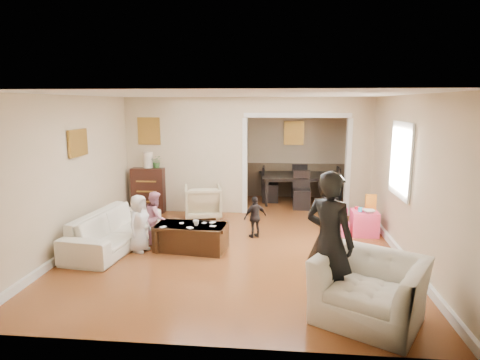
# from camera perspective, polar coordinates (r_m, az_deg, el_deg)

# --- Properties ---
(floor) EXTENTS (7.00, 7.00, 0.00)m
(floor) POSITION_cam_1_polar(r_m,az_deg,el_deg) (7.69, -0.14, -7.99)
(floor) COLOR brown
(floor) RESTS_ON ground
(partition_left) EXTENTS (2.75, 0.18, 2.60)m
(partition_left) POSITION_cam_1_polar(r_m,az_deg,el_deg) (9.36, -7.49, 3.48)
(partition_left) COLOR beige
(partition_left) RESTS_ON ground
(partition_right) EXTENTS (0.55, 0.18, 2.60)m
(partition_right) POSITION_cam_1_polar(r_m,az_deg,el_deg) (9.29, 16.37, 3.08)
(partition_right) COLOR beige
(partition_right) RESTS_ON ground
(partition_header) EXTENTS (2.22, 0.18, 0.35)m
(partition_header) POSITION_cam_1_polar(r_m,az_deg,el_deg) (9.05, 8.05, 10.36)
(partition_header) COLOR beige
(partition_header) RESTS_ON partition_right
(window_pane) EXTENTS (0.03, 0.95, 1.10)m
(window_pane) POSITION_cam_1_polar(r_m,az_deg,el_deg) (7.20, 21.72, 2.64)
(window_pane) COLOR white
(window_pane) RESTS_ON ground
(framed_art_partition) EXTENTS (0.45, 0.03, 0.55)m
(framed_art_partition) POSITION_cam_1_polar(r_m,az_deg,el_deg) (9.43, -12.64, 6.72)
(framed_art_partition) COLOR brown
(framed_art_partition) RESTS_ON partition_left
(framed_art_sofa_wall) EXTENTS (0.03, 0.55, 0.40)m
(framed_art_sofa_wall) POSITION_cam_1_polar(r_m,az_deg,el_deg) (7.50, -21.78, 4.86)
(framed_art_sofa_wall) COLOR brown
(framed_art_alcove) EXTENTS (0.45, 0.03, 0.55)m
(framed_art_alcove) POSITION_cam_1_polar(r_m,az_deg,el_deg) (10.72, 7.56, 6.54)
(framed_art_alcove) COLOR brown
(sofa) EXTENTS (1.08, 2.20, 0.62)m
(sofa) POSITION_cam_1_polar(r_m,az_deg,el_deg) (7.43, -17.21, -6.66)
(sofa) COLOR white
(sofa) RESTS_ON ground
(armchair_back) EXTENTS (0.92, 0.94, 0.72)m
(armchair_back) POSITION_cam_1_polar(r_m,az_deg,el_deg) (8.87, -5.22, -3.06)
(armchair_back) COLOR tan
(armchair_back) RESTS_ON ground
(armchair_front) EXTENTS (1.50, 1.45, 0.75)m
(armchair_front) POSITION_cam_1_polar(r_m,az_deg,el_deg) (5.04, 17.72, -14.38)
(armchair_front) COLOR white
(armchair_front) RESTS_ON ground
(dresser) EXTENTS (0.74, 0.42, 1.02)m
(dresser) POSITION_cam_1_polar(r_m,az_deg,el_deg) (9.59, -12.59, -1.31)
(dresser) COLOR #33140F
(dresser) RESTS_ON ground
(table_lamp) EXTENTS (0.22, 0.22, 0.36)m
(table_lamp) POSITION_cam_1_polar(r_m,az_deg,el_deg) (9.47, -12.76, 2.77)
(table_lamp) COLOR #F6E3C9
(table_lamp) RESTS_ON dresser
(potted_plant) EXTENTS (0.25, 0.22, 0.28)m
(potted_plant) POSITION_cam_1_polar(r_m,az_deg,el_deg) (9.41, -11.59, 2.54)
(potted_plant) COLOR #407433
(potted_plant) RESTS_ON dresser
(coffee_table) EXTENTS (1.25, 0.74, 0.44)m
(coffee_table) POSITION_cam_1_polar(r_m,az_deg,el_deg) (7.04, -6.87, -7.95)
(coffee_table) COLOR #382211
(coffee_table) RESTS_ON ground
(coffee_cup) EXTENTS (0.11, 0.11, 0.09)m
(coffee_cup) POSITION_cam_1_polar(r_m,az_deg,el_deg) (6.89, -6.19, -6.01)
(coffee_cup) COLOR white
(coffee_cup) RESTS_ON coffee_table
(play_table) EXTENTS (0.49, 0.49, 0.46)m
(play_table) POSITION_cam_1_polar(r_m,az_deg,el_deg) (8.11, 17.03, -5.76)
(play_table) COLOR #FF4376
(play_table) RESTS_ON ground
(cereal_box) EXTENTS (0.20, 0.07, 0.30)m
(cereal_box) POSITION_cam_1_polar(r_m,az_deg,el_deg) (8.13, 17.87, -2.98)
(cereal_box) COLOR yellow
(cereal_box) RESTS_ON play_table
(cyan_cup) EXTENTS (0.08, 0.08, 0.08)m
(cyan_cup) POSITION_cam_1_polar(r_m,az_deg,el_deg) (7.97, 16.50, -3.99)
(cyan_cup) COLOR #28A8C9
(cyan_cup) RESTS_ON play_table
(toy_block) EXTENTS (0.10, 0.08, 0.05)m
(toy_block) POSITION_cam_1_polar(r_m,az_deg,el_deg) (8.13, 16.14, -3.79)
(toy_block) COLOR red
(toy_block) RESTS_ON play_table
(play_bowl) EXTENTS (0.23, 0.23, 0.05)m
(play_bowl) POSITION_cam_1_polar(r_m,az_deg,el_deg) (7.94, 17.66, -4.21)
(play_bowl) COLOR silver
(play_bowl) RESTS_ON play_table
(dining_table) EXTENTS (2.13, 1.38, 0.70)m
(dining_table) POSITION_cam_1_polar(r_m,az_deg,el_deg) (10.34, 8.44, -1.19)
(dining_table) COLOR black
(dining_table) RESTS_ON ground
(adult_person) EXTENTS (0.75, 0.71, 1.72)m
(adult_person) POSITION_cam_1_polar(r_m,az_deg,el_deg) (4.95, 12.40, -8.48)
(adult_person) COLOR black
(adult_person) RESTS_ON ground
(child_kneel_a) EXTENTS (0.44, 0.55, 0.98)m
(child_kneel_a) POSITION_cam_1_polar(r_m,az_deg,el_deg) (7.05, -13.98, -5.90)
(child_kneel_a) COLOR silver
(child_kneel_a) RESTS_ON ground
(child_kneel_b) EXTENTS (0.44, 0.52, 0.94)m
(child_kneel_b) POSITION_cam_1_polar(r_m,az_deg,el_deg) (7.42, -11.73, -5.13)
(child_kneel_b) COLOR pink
(child_kneel_b) RESTS_ON ground
(child_toddler) EXTENTS (0.49, 0.41, 0.78)m
(child_toddler) POSITION_cam_1_polar(r_m,az_deg,el_deg) (7.56, 2.15, -5.20)
(child_toddler) COLOR black
(child_toddler) RESTS_ON ground
(craft_papers) EXTENTS (0.93, 0.47, 0.00)m
(craft_papers) POSITION_cam_1_polar(r_m,az_deg,el_deg) (6.94, -6.54, -6.30)
(craft_papers) COLOR white
(craft_papers) RESTS_ON coffee_table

